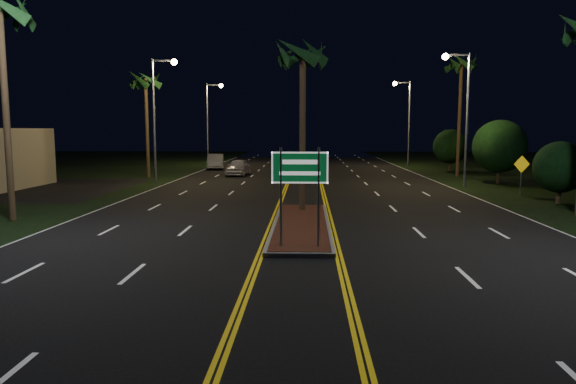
{
  "coord_description": "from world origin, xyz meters",
  "views": [
    {
      "loc": [
        0.25,
        -13.4,
        3.88
      ],
      "look_at": [
        -0.38,
        2.97,
        1.9
      ],
      "focal_mm": 32.0,
      "sensor_mm": 36.0,
      "label": 1
    }
  ],
  "objects_px": {
    "palm_left_far": "(145,82)",
    "warning_sign": "(521,170)",
    "streetlight_right_far": "(406,113)",
    "shrub_mid": "(500,146)",
    "car_near": "(238,166)",
    "shrub_near": "(560,167)",
    "car_far": "(216,160)",
    "streetlight_right_mid": "(462,104)",
    "palm_right_far": "(462,65)",
    "streetlight_left_mid": "(159,106)",
    "median_island": "(301,225)",
    "shrub_far": "(451,146)",
    "highway_sign": "(300,177)",
    "streetlight_left_far": "(211,114)",
    "palm_median": "(303,55)"
  },
  "relations": [
    {
      "from": "median_island",
      "to": "car_far",
      "type": "distance_m",
      "value": 32.17
    },
    {
      "from": "car_far",
      "to": "shrub_far",
      "type": "bearing_deg",
      "value": -13.19
    },
    {
      "from": "streetlight_right_far",
      "to": "palm_median",
      "type": "xyz_separation_m",
      "value": [
        -10.61,
        -31.5,
        1.62
      ]
    },
    {
      "from": "streetlight_right_far",
      "to": "shrub_mid",
      "type": "relative_size",
      "value": 1.95
    },
    {
      "from": "median_island",
      "to": "highway_sign",
      "type": "bearing_deg",
      "value": -90.0
    },
    {
      "from": "streetlight_left_far",
      "to": "palm_median",
      "type": "relative_size",
      "value": 1.08
    },
    {
      "from": "streetlight_right_far",
      "to": "warning_sign",
      "type": "relative_size",
      "value": 3.75
    },
    {
      "from": "streetlight_right_far",
      "to": "car_far",
      "type": "xyz_separation_m",
      "value": [
        -19.65,
        -4.13,
        -4.79
      ]
    },
    {
      "from": "palm_left_far",
      "to": "warning_sign",
      "type": "xyz_separation_m",
      "value": [
        25.59,
        -10.9,
        -6.19
      ]
    },
    {
      "from": "median_island",
      "to": "palm_median",
      "type": "xyz_separation_m",
      "value": [
        0.0,
        3.5,
        7.19
      ]
    },
    {
      "from": "streetlight_right_far",
      "to": "palm_median",
      "type": "bearing_deg",
      "value": -108.62
    },
    {
      "from": "median_island",
      "to": "highway_sign",
      "type": "distance_m",
      "value": 4.8
    },
    {
      "from": "shrub_mid",
      "to": "highway_sign",
      "type": "bearing_deg",
      "value": -123.44
    },
    {
      "from": "streetlight_left_far",
      "to": "car_far",
      "type": "bearing_deg",
      "value": -75.59
    },
    {
      "from": "shrub_mid",
      "to": "shrub_far",
      "type": "bearing_deg",
      "value": 90.95
    },
    {
      "from": "car_near",
      "to": "shrub_near",
      "type": "bearing_deg",
      "value": -36.03
    },
    {
      "from": "shrub_far",
      "to": "shrub_mid",
      "type": "bearing_deg",
      "value": -89.05
    },
    {
      "from": "palm_left_far",
      "to": "warning_sign",
      "type": "height_order",
      "value": "palm_left_far"
    },
    {
      "from": "highway_sign",
      "to": "streetlight_right_mid",
      "type": "distance_m",
      "value": 22.18
    },
    {
      "from": "car_far",
      "to": "streetlight_right_mid",
      "type": "bearing_deg",
      "value": -47.43
    },
    {
      "from": "streetlight_right_mid",
      "to": "streetlight_right_far",
      "type": "xyz_separation_m",
      "value": [
        0.0,
        20.0,
        0.0
      ]
    },
    {
      "from": "streetlight_left_mid",
      "to": "car_near",
      "type": "xyz_separation_m",
      "value": [
        4.85,
        6.71,
        -4.84
      ]
    },
    {
      "from": "median_island",
      "to": "streetlight_right_mid",
      "type": "height_order",
      "value": "streetlight_right_mid"
    },
    {
      "from": "median_island",
      "to": "palm_right_far",
      "type": "height_order",
      "value": "palm_right_far"
    },
    {
      "from": "palm_right_far",
      "to": "shrub_far",
      "type": "distance_m",
      "value": 9.13
    },
    {
      "from": "palm_left_far",
      "to": "car_far",
      "type": "xyz_separation_m",
      "value": [
        3.76,
        9.87,
        -6.88
      ]
    },
    {
      "from": "car_near",
      "to": "streetlight_right_mid",
      "type": "bearing_deg",
      "value": -23.09
    },
    {
      "from": "streetlight_right_mid",
      "to": "warning_sign",
      "type": "distance_m",
      "value": 6.75
    },
    {
      "from": "palm_median",
      "to": "palm_right_far",
      "type": "xyz_separation_m",
      "value": [
        12.8,
        19.5,
        1.87
      ]
    },
    {
      "from": "palm_left_far",
      "to": "shrub_near",
      "type": "distance_m",
      "value": 30.35
    },
    {
      "from": "streetlight_left_far",
      "to": "palm_left_far",
      "type": "relative_size",
      "value": 1.02
    },
    {
      "from": "palm_right_far",
      "to": "car_far",
      "type": "distance_m",
      "value": 24.65
    },
    {
      "from": "streetlight_left_far",
      "to": "palm_right_far",
      "type": "relative_size",
      "value": 0.87
    },
    {
      "from": "streetlight_left_far",
      "to": "shrub_near",
      "type": "xyz_separation_m",
      "value": [
        24.11,
        -30.0,
        -3.71
      ]
    },
    {
      "from": "median_island",
      "to": "warning_sign",
      "type": "relative_size",
      "value": 4.28
    },
    {
      "from": "highway_sign",
      "to": "warning_sign",
      "type": "xyz_separation_m",
      "value": [
        12.79,
        14.3,
        -0.85
      ]
    },
    {
      "from": "highway_sign",
      "to": "palm_right_far",
      "type": "xyz_separation_m",
      "value": [
        12.8,
        27.2,
        6.74
      ]
    },
    {
      "from": "highway_sign",
      "to": "palm_median",
      "type": "height_order",
      "value": "palm_median"
    },
    {
      "from": "palm_median",
      "to": "shrub_near",
      "type": "relative_size",
      "value": 2.52
    },
    {
      "from": "streetlight_left_mid",
      "to": "shrub_mid",
      "type": "distance_m",
      "value": 24.79
    },
    {
      "from": "shrub_far",
      "to": "warning_sign",
      "type": "relative_size",
      "value": 1.65
    },
    {
      "from": "streetlight_right_mid",
      "to": "palm_median",
      "type": "distance_m",
      "value": 15.73
    },
    {
      "from": "streetlight_left_mid",
      "to": "shrub_near",
      "type": "bearing_deg",
      "value": -22.52
    },
    {
      "from": "streetlight_left_mid",
      "to": "streetlight_right_mid",
      "type": "distance_m",
      "value": 21.32
    },
    {
      "from": "palm_median",
      "to": "palm_right_far",
      "type": "distance_m",
      "value": 23.4
    },
    {
      "from": "streetlight_right_far",
      "to": "shrub_mid",
      "type": "height_order",
      "value": "streetlight_right_far"
    },
    {
      "from": "streetlight_right_mid",
      "to": "streetlight_left_mid",
      "type": "bearing_deg",
      "value": 174.62
    },
    {
      "from": "highway_sign",
      "to": "car_near",
      "type": "relative_size",
      "value": 0.65
    },
    {
      "from": "highway_sign",
      "to": "streetlight_right_mid",
      "type": "relative_size",
      "value": 0.36
    },
    {
      "from": "highway_sign",
      "to": "streetlight_right_mid",
      "type": "height_order",
      "value": "streetlight_right_mid"
    }
  ]
}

